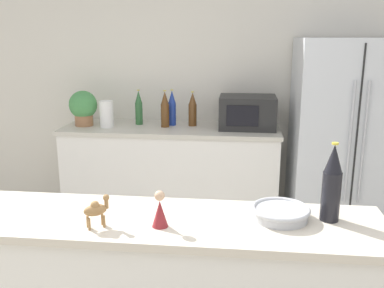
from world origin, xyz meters
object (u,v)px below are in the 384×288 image
Objects in this scene: paper_towel_roll at (107,114)px; back_bottle_3 at (165,110)px; back_bottle_2 at (193,109)px; wise_man_figurine_blue at (160,211)px; refrigerator at (344,142)px; wine_bottle at (332,184)px; fruit_bowl at (280,212)px; back_bottle_0 at (172,108)px; potted_plant at (83,107)px; back_bottle_1 at (139,108)px; microwave at (247,112)px; camel_figurine at (96,209)px.

paper_towel_roll is 0.51m from back_bottle_3.
wise_man_figurine_blue is (0.10, -2.12, -0.06)m from back_bottle_2.
wine_bottle is at bearing -104.74° from refrigerator.
back_bottle_0 is at bearing 111.38° from fruit_bowl.
fruit_bowl is at bearing -110.44° from refrigerator.
wine_bottle is at bearing -46.74° from potted_plant.
back_bottle_1 is 2.21m from wise_man_figurine_blue.
back_bottle_1 is at bearing 105.44° from wise_man_figurine_blue.
potted_plant is at bearing -177.84° from microwave.
back_bottle_1 is 2.28m from fruit_bowl.
paper_towel_roll is 0.76m from back_bottle_2.
back_bottle_0 is 1.02× the size of back_bottle_1.
wine_bottle is at bearing -61.36° from back_bottle_3.
refrigerator is 1.32m from back_bottle_2.
potted_plant is at bearing 178.87° from refrigerator.
fruit_bowl is (1.34, -1.85, -0.06)m from paper_towel_roll.
microwave is at bearing 2.72° from back_bottle_3.
potted_plant is at bearing 169.58° from paper_towel_roll.
refrigerator reaches higher than fruit_bowl.
wine_bottle reaches higher than paper_towel_roll.
paper_towel_roll is 0.68× the size of wine_bottle.
fruit_bowl is at bearing -73.29° from back_bottle_2.
refrigerator is 2.04m from paper_towel_roll.
wise_man_figurine_blue is (0.26, 0.04, -0.01)m from camel_figurine.
back_bottle_2 reaches higher than fruit_bowl.
refrigerator reaches higher than camel_figurine.
paper_towel_roll is 2.15m from wise_man_figurine_blue.
wine_bottle reaches higher than microwave.
paper_towel_roll is 2.10m from camel_figurine.
microwave is at bearing -5.46° from back_bottle_2.
back_bottle_3 is (-1.52, 0.07, 0.23)m from refrigerator.
paper_towel_roll reaches higher than fruit_bowl.
back_bottle_3 is at bearing -120.17° from back_bottle_0.
fruit_bowl is at bearing -86.59° from microwave.
paper_towel_roll is at bearing 106.23° from camel_figurine.
refrigerator is 5.42× the size of potted_plant.
back_bottle_0 is at bearing 97.62° from wise_man_figurine_blue.
back_bottle_2 reaches higher than paper_towel_roll.
camel_figurine is (0.08, -2.08, -0.05)m from back_bottle_3.
back_bottle_1 is at bearing 98.74° from camel_figurine.
wise_man_figurine_blue is at bearing 7.91° from camel_figurine.
back_bottle_1 is 1.24× the size of fruit_bowl.
wine_bottle is 0.72m from wise_man_figurine_blue.
fruit_bowl is (0.60, -1.99, -0.09)m from back_bottle_2.
microwave is 1.50× the size of back_bottle_0.
back_bottle_3 is at bearing 1.60° from potted_plant.
refrigerator reaches higher than paper_towel_roll.
potted_plant is at bearing -167.37° from back_bottle_1.
refrigerator is 3.53× the size of microwave.
wise_man_figurine_blue is at bearing -66.97° from paper_towel_roll.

